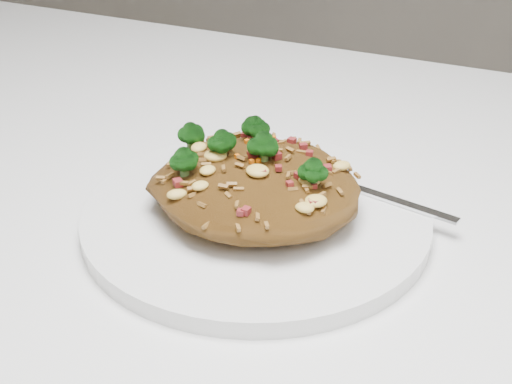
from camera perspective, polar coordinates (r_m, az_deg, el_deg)
dining_table at (r=0.67m, az=-5.03°, el=-6.36°), size 1.20×0.80×0.75m
plate at (r=0.56m, az=0.00°, el=-1.94°), size 0.27×0.27×0.01m
fried_rice at (r=0.54m, az=-0.07°, el=1.23°), size 0.16×0.15×0.06m
fork at (r=0.58m, az=9.27°, el=-0.10°), size 0.16×0.05×0.00m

